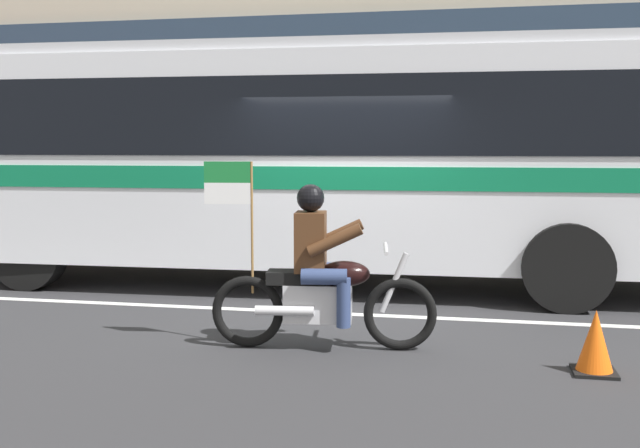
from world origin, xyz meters
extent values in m
plane|color=#2B2B2D|center=(0.00, 0.00, 0.00)|extent=(60.00, 60.00, 0.00)
cube|color=#B7B2A8|center=(0.00, 5.10, 0.07)|extent=(28.00, 3.80, 0.15)
cube|color=silver|center=(0.00, -0.60, 0.00)|extent=(26.60, 0.14, 0.01)
cube|color=#233347|center=(0.00, 6.96, 4.00)|extent=(25.76, 0.10, 1.40)
cube|color=silver|center=(-0.65, 1.20, 1.73)|extent=(11.84, 2.87, 2.70)
cube|color=black|center=(-0.65, 1.20, 2.28)|extent=(10.90, 2.88, 0.96)
cube|color=#0F7247|center=(-0.65, 1.20, 1.53)|extent=(11.60, 2.89, 0.28)
cube|color=#BABCC3|center=(-0.65, 1.20, 3.14)|extent=(11.60, 2.73, 0.16)
cylinder|color=black|center=(-4.30, 0.02, 0.52)|extent=(1.04, 0.30, 1.04)
cylinder|color=black|center=(2.59, 0.02, 0.52)|extent=(1.04, 0.30, 1.04)
torus|color=black|center=(0.84, -1.96, 0.34)|extent=(0.70, 0.17, 0.69)
torus|color=black|center=(-0.60, -2.13, 0.34)|extent=(0.70, 0.17, 0.69)
cube|color=silver|center=(0.07, -2.05, 0.44)|extent=(0.67, 0.35, 0.36)
ellipsoid|color=black|center=(0.32, -2.02, 0.72)|extent=(0.51, 0.34, 0.24)
cube|color=black|center=(-0.13, -2.07, 0.69)|extent=(0.59, 0.32, 0.12)
cylinder|color=silver|center=(0.78, -1.96, 0.65)|extent=(0.28, 0.09, 0.58)
cylinder|color=silver|center=(0.70, -1.97, 0.96)|extent=(0.12, 0.64, 0.04)
cylinder|color=silver|center=(-0.21, -2.24, 0.39)|extent=(0.56, 0.15, 0.09)
cube|color=#4C2D19|center=(0.00, -2.06, 1.02)|extent=(0.32, 0.39, 0.56)
sphere|color=black|center=(0.00, -2.06, 1.44)|extent=(0.26, 0.26, 0.26)
cylinder|color=navy|center=(0.12, -1.86, 0.72)|extent=(0.43, 0.20, 0.15)
cylinder|color=navy|center=(0.30, -1.84, 0.48)|extent=(0.13, 0.13, 0.46)
cylinder|color=navy|center=(0.16, -2.22, 0.72)|extent=(0.43, 0.20, 0.15)
cylinder|color=navy|center=(0.34, -2.20, 0.48)|extent=(0.13, 0.13, 0.46)
cylinder|color=#4C2D19|center=(0.21, -1.83, 1.06)|extent=(0.53, 0.17, 0.32)
cylinder|color=#4C2D19|center=(0.26, -2.23, 1.06)|extent=(0.53, 0.17, 0.32)
cylinder|color=olive|center=(-0.55, -2.12, 1.15)|extent=(0.02, 0.02, 1.25)
cube|color=#197233|center=(-0.78, -2.15, 1.68)|extent=(0.44, 0.07, 0.20)
cube|color=white|center=(-0.78, -2.15, 1.47)|extent=(0.44, 0.07, 0.20)
cylinder|color=#4C8C3F|center=(2.74, 3.97, 0.44)|extent=(0.22, 0.22, 0.58)
sphere|color=#4C8C3F|center=(2.74, 3.97, 0.80)|extent=(0.20, 0.20, 0.20)
cylinder|color=#4C8C3F|center=(2.74, 3.83, 0.47)|extent=(0.09, 0.10, 0.09)
cone|color=#EA590F|center=(2.52, -2.36, 0.28)|extent=(0.32, 0.32, 0.55)
cube|color=black|center=(2.52, -2.36, 0.01)|extent=(0.36, 0.36, 0.03)
camera|label=1|loc=(1.42, -8.76, 1.93)|focal=41.35mm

